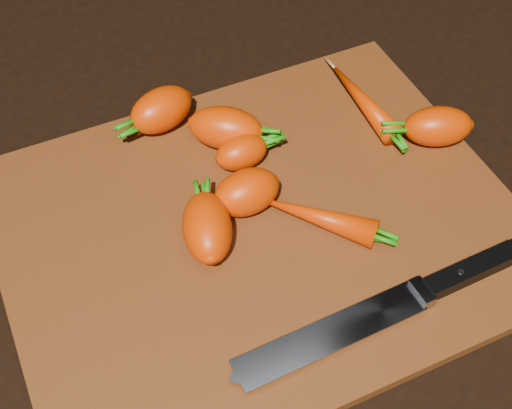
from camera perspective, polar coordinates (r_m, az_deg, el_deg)
name	(u,v)px	position (r m, az deg, el deg)	size (l,w,h in m)	color
ground	(260,233)	(0.72, 0.34, -2.33)	(2.00, 2.00, 0.01)	black
cutting_board	(260,227)	(0.71, 0.34, -1.80)	(0.50, 0.40, 0.01)	brown
carrot_0	(247,192)	(0.70, -0.76, 0.98)	(0.07, 0.05, 0.05)	#E33600
carrot_1	(226,128)	(0.76, -2.43, 6.12)	(0.08, 0.05, 0.05)	#E33600
carrot_2	(207,228)	(0.67, -3.93, -1.85)	(0.08, 0.05, 0.05)	#E33600
carrot_3	(161,110)	(0.79, -7.60, 7.53)	(0.07, 0.05, 0.05)	#E33600
carrot_4	(242,152)	(0.74, -1.16, 4.21)	(0.06, 0.04, 0.04)	#E33600
carrot_5	(438,126)	(0.79, 14.34, 6.08)	(0.07, 0.04, 0.04)	#E33600
carrot_6	(363,101)	(0.81, 8.57, 8.20)	(0.12, 0.03, 0.03)	#E33600
carrot_7	(320,218)	(0.69, 5.14, -1.05)	(0.11, 0.03, 0.03)	#E33600
knife	(348,327)	(0.64, 7.40, -9.66)	(0.29, 0.04, 0.02)	gray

